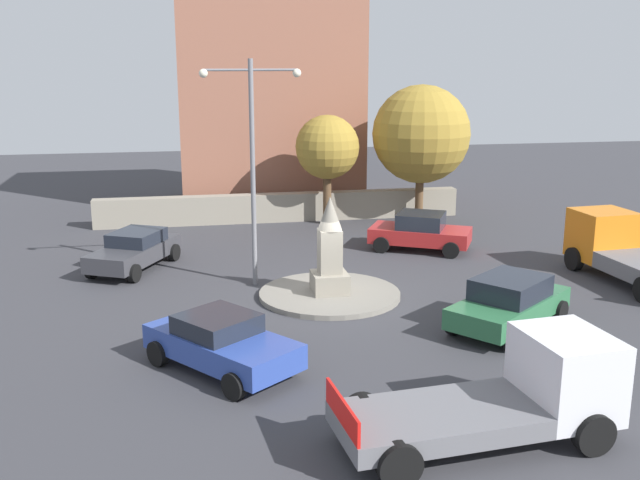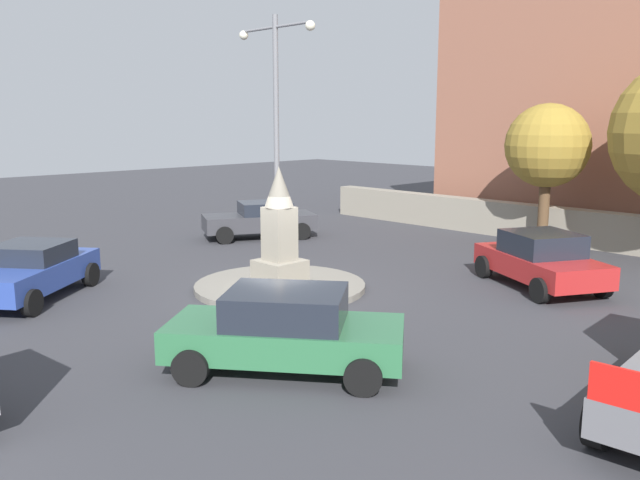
{
  "view_description": "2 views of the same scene",
  "coord_description": "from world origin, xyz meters",
  "px_view_note": "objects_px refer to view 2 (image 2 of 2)",
  "views": [
    {
      "loc": [
        4.42,
        21.96,
        7.42
      ],
      "look_at": [
        0.27,
        -0.27,
        1.83
      ],
      "focal_mm": 41.08,
      "sensor_mm": 36.0,
      "label": 1
    },
    {
      "loc": [
        -12.93,
        11.09,
        4.5
      ],
      "look_at": [
        -0.51,
        -0.99,
        1.28
      ],
      "focal_mm": 36.89,
      "sensor_mm": 36.0,
      "label": 2
    }
  ],
  "objects_px": {
    "car_red_parked_right": "(541,259)",
    "corner_building": "(572,93)",
    "car_blue_far_side": "(30,270)",
    "streetlamp": "(276,116)",
    "monument": "(279,234)",
    "car_green_parked_left": "(286,330)",
    "tree_mid_cluster": "(548,146)",
    "car_dark_grey_near_island": "(260,219)"
  },
  "relations": [
    {
      "from": "car_red_parked_right",
      "to": "corner_building",
      "type": "bearing_deg",
      "value": -67.08
    },
    {
      "from": "car_red_parked_right",
      "to": "car_blue_far_side",
      "type": "bearing_deg",
      "value": 50.57
    },
    {
      "from": "streetlamp",
      "to": "corner_building",
      "type": "xyz_separation_m",
      "value": [
        -2.18,
        -14.59,
        0.98
      ]
    },
    {
      "from": "streetlamp",
      "to": "car_red_parked_right",
      "type": "relative_size",
      "value": 1.74
    },
    {
      "from": "monument",
      "to": "car_blue_far_side",
      "type": "bearing_deg",
      "value": 53.87
    },
    {
      "from": "car_red_parked_right",
      "to": "monument",
      "type": "bearing_deg",
      "value": 47.59
    },
    {
      "from": "car_red_parked_right",
      "to": "car_green_parked_left",
      "type": "distance_m",
      "value": 8.86
    },
    {
      "from": "car_red_parked_right",
      "to": "tree_mid_cluster",
      "type": "bearing_deg",
      "value": -63.11
    },
    {
      "from": "car_dark_grey_near_island",
      "to": "streetlamp",
      "type": "bearing_deg",
      "value": 147.12
    },
    {
      "from": "car_dark_grey_near_island",
      "to": "corner_building",
      "type": "relative_size",
      "value": 0.4
    },
    {
      "from": "car_red_parked_right",
      "to": "car_dark_grey_near_island",
      "type": "bearing_deg",
      "value": 3.57
    },
    {
      "from": "monument",
      "to": "tree_mid_cluster",
      "type": "distance_m",
      "value": 10.93
    },
    {
      "from": "streetlamp",
      "to": "car_green_parked_left",
      "type": "distance_m",
      "value": 9.42
    },
    {
      "from": "car_dark_grey_near_island",
      "to": "car_green_parked_left",
      "type": "xyz_separation_m",
      "value": [
        -10.75,
        8.16,
        0.05
      ]
    },
    {
      "from": "monument",
      "to": "corner_building",
      "type": "relative_size",
      "value": 0.28
    },
    {
      "from": "car_dark_grey_near_island",
      "to": "tree_mid_cluster",
      "type": "height_order",
      "value": "tree_mid_cluster"
    },
    {
      "from": "streetlamp",
      "to": "car_red_parked_right",
      "type": "distance_m",
      "value": 8.58
    },
    {
      "from": "car_blue_far_side",
      "to": "car_green_parked_left",
      "type": "distance_m",
      "value": 8.28
    },
    {
      "from": "car_blue_far_side",
      "to": "tree_mid_cluster",
      "type": "bearing_deg",
      "value": -110.05
    },
    {
      "from": "car_dark_grey_near_island",
      "to": "tree_mid_cluster",
      "type": "bearing_deg",
      "value": -143.84
    },
    {
      "from": "streetlamp",
      "to": "car_dark_grey_near_island",
      "type": "relative_size",
      "value": 1.67
    },
    {
      "from": "monument",
      "to": "car_green_parked_left",
      "type": "bearing_deg",
      "value": 140.27
    },
    {
      "from": "tree_mid_cluster",
      "to": "car_green_parked_left",
      "type": "bearing_deg",
      "value": 99.75
    },
    {
      "from": "car_blue_far_side",
      "to": "tree_mid_cluster",
      "type": "height_order",
      "value": "tree_mid_cluster"
    },
    {
      "from": "monument",
      "to": "streetlamp",
      "type": "xyz_separation_m",
      "value": [
        2.22,
        -1.82,
        3.05
      ]
    },
    {
      "from": "streetlamp",
      "to": "corner_building",
      "type": "bearing_deg",
      "value": -98.49
    },
    {
      "from": "monument",
      "to": "car_red_parked_right",
      "type": "xyz_separation_m",
      "value": [
        -4.72,
        -5.17,
        -0.73
      ]
    },
    {
      "from": "car_red_parked_right",
      "to": "car_blue_far_side",
      "type": "height_order",
      "value": "car_red_parked_right"
    },
    {
      "from": "tree_mid_cluster",
      "to": "car_red_parked_right",
      "type": "bearing_deg",
      "value": 116.89
    },
    {
      "from": "monument",
      "to": "tree_mid_cluster",
      "type": "xyz_separation_m",
      "value": [
        -1.99,
        -10.55,
        2.04
      ]
    },
    {
      "from": "car_red_parked_right",
      "to": "car_blue_far_side",
      "type": "relative_size",
      "value": 1.0
    },
    {
      "from": "monument",
      "to": "car_green_parked_left",
      "type": "distance_m",
      "value": 5.81
    },
    {
      "from": "car_red_parked_right",
      "to": "streetlamp",
      "type": "bearing_deg",
      "value": 25.72
    },
    {
      "from": "streetlamp",
      "to": "car_red_parked_right",
      "type": "height_order",
      "value": "streetlamp"
    },
    {
      "from": "car_blue_far_side",
      "to": "car_dark_grey_near_island",
      "type": "distance_m",
      "value": 9.92
    },
    {
      "from": "tree_mid_cluster",
      "to": "monument",
      "type": "bearing_deg",
      "value": 79.32
    },
    {
      "from": "monument",
      "to": "car_green_parked_left",
      "type": "relative_size",
      "value": 0.71
    },
    {
      "from": "car_red_parked_right",
      "to": "car_blue_far_side",
      "type": "distance_m",
      "value": 13.28
    },
    {
      "from": "car_green_parked_left",
      "to": "car_red_parked_right",
      "type": "bearing_deg",
      "value": -91.83
    },
    {
      "from": "streetlamp",
      "to": "car_blue_far_side",
      "type": "xyz_separation_m",
      "value": [
        1.5,
        6.92,
        -3.82
      ]
    },
    {
      "from": "corner_building",
      "to": "car_blue_far_side",
      "type": "bearing_deg",
      "value": 80.29
    },
    {
      "from": "car_dark_grey_near_island",
      "to": "car_blue_far_side",
      "type": "bearing_deg",
      "value": 105.19
    }
  ]
}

